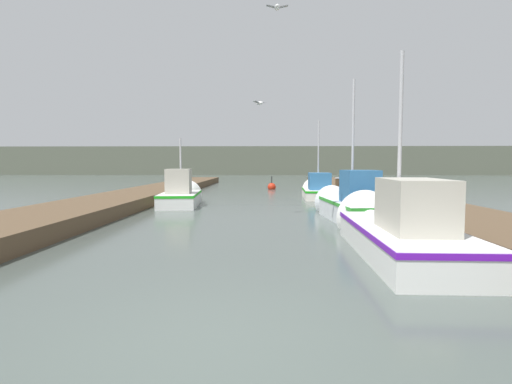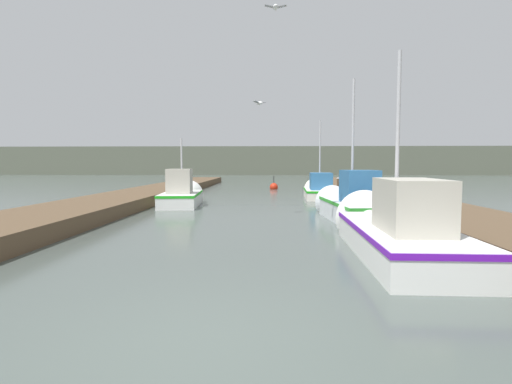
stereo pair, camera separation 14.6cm
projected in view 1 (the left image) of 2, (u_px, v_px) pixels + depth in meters
name	position (u px, v px, depth m)	size (l,w,h in m)	color
ground_plane	(218.00, 343.00, 4.14)	(200.00, 200.00, 0.00)	#47514C
dock_left	(141.00, 195.00, 20.25)	(2.93, 40.00, 0.48)	brown
dock_right	(376.00, 196.00, 19.90)	(2.93, 40.00, 0.48)	brown
distant_shore_ridge	(265.00, 161.00, 71.39)	(120.00, 16.00, 4.60)	#565B4C
fishing_boat_0	(394.00, 228.00, 8.63)	(1.81, 5.83, 4.65)	silver
fishing_boat_1	(350.00, 205.00, 13.32)	(1.82, 5.13, 4.91)	silver
fishing_boat_2	(182.00, 195.00, 17.99)	(1.87, 4.62, 3.41)	silver
fishing_boat_3	(318.00, 190.00, 21.93)	(1.74, 4.77, 4.66)	silver
mooring_piling_0	(338.00, 187.00, 22.38)	(0.33, 0.33, 1.06)	#473523
mooring_piling_1	(423.00, 213.00, 10.10)	(0.28, 0.28, 1.21)	#473523
channel_buoy	(272.00, 187.00, 28.75)	(0.59, 0.59, 1.09)	red
seagull_lead	(277.00, 7.00, 10.02)	(0.55, 0.29, 0.12)	white
seagull_1	(260.00, 103.00, 13.45)	(0.46, 0.48, 0.12)	white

